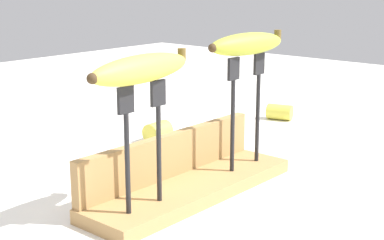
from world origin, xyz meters
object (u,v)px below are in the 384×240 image
(fork_stand_left, at_px, (143,134))
(banana_raised_right, at_px, (247,44))
(fork_stand_right, at_px, (246,101))
(banana_raised_left, at_px, (142,69))
(banana_chunk_far, at_px, (158,131))
(banana_chunk_near, at_px, (279,112))

(fork_stand_left, distance_m, banana_raised_right, 0.26)
(fork_stand_right, relative_size, banana_raised_left, 0.96)
(fork_stand_right, distance_m, banana_chunk_far, 0.30)
(fork_stand_right, bearing_deg, banana_raised_left, -180.00)
(fork_stand_left, bearing_deg, banana_chunk_near, 15.90)
(banana_raised_left, distance_m, banana_chunk_near, 0.68)
(fork_stand_right, bearing_deg, banana_chunk_near, 24.66)
(banana_raised_right, bearing_deg, banana_chunk_far, 75.97)
(fork_stand_right, relative_size, banana_raised_right, 1.11)
(fork_stand_right, xyz_separation_m, banana_raised_left, (-0.24, -0.00, 0.08))
(fork_stand_left, distance_m, fork_stand_right, 0.24)
(banana_raised_right, xyz_separation_m, banana_chunk_far, (0.07, 0.27, -0.21))
(fork_stand_left, bearing_deg, banana_chunk_far, 41.42)
(banana_raised_left, bearing_deg, banana_raised_right, 0.00)
(fork_stand_right, bearing_deg, banana_raised_right, 173.57)
(fork_stand_right, height_order, banana_raised_right, banana_raised_right)
(banana_raised_right, height_order, banana_chunk_far, banana_raised_right)
(fork_stand_left, height_order, banana_chunk_near, fork_stand_left)
(banana_chunk_near, bearing_deg, banana_raised_right, -155.34)
(fork_stand_left, relative_size, banana_raised_left, 0.89)
(fork_stand_right, distance_m, banana_chunk_near, 0.44)
(fork_stand_right, xyz_separation_m, banana_raised_right, (-0.00, 0.00, 0.09))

